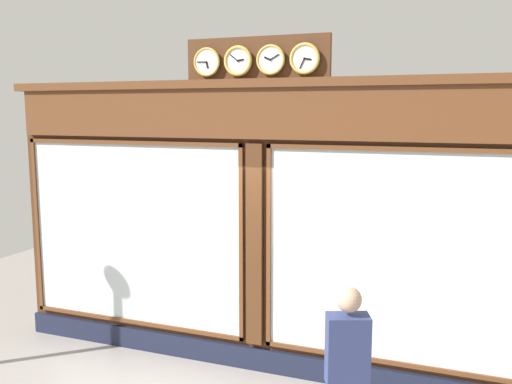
{
  "coord_description": "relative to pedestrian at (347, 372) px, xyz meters",
  "views": [
    {
      "loc": [
        -2.32,
        6.01,
        3.14
      ],
      "look_at": [
        0.0,
        0.0,
        2.2
      ],
      "focal_mm": 38.96,
      "sensor_mm": 36.0,
      "label": 1
    }
  ],
  "objects": [
    {
      "name": "pedestrian",
      "position": [
        0.0,
        0.0,
        0.0
      ],
      "size": [
        0.42,
        0.34,
        1.69
      ],
      "color": "#191E38",
      "rests_on": "ground_plane"
    },
    {
      "name": "shop_facade",
      "position": [
        1.44,
        -1.69,
        0.84
      ],
      "size": [
        6.89,
        0.42,
        3.98
      ],
      "color": "#4C2B16",
      "rests_on": "ground_plane"
    }
  ]
}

